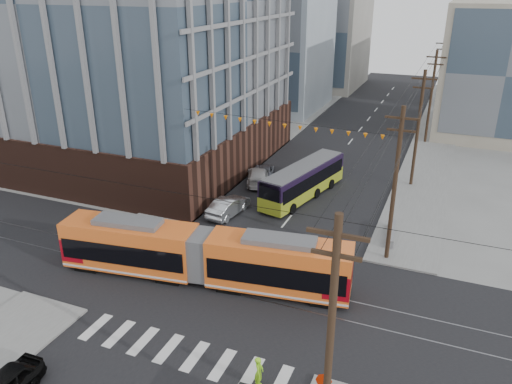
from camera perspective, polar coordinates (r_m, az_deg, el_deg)
ground at (r=30.02m, az=-5.54°, el=-14.35°), size 160.00×160.00×0.00m
office_building at (r=55.46m, az=-15.86°, el=18.12°), size 30.00×25.00×28.60m
bg_bldg_nw_near at (r=78.88m, az=0.94°, el=16.23°), size 18.00×16.00×18.00m
bg_bldg_ne_near at (r=69.81m, az=26.32°, el=12.25°), size 14.00×14.00×16.00m
bg_bldg_nw_far at (r=96.75m, az=7.25°, el=17.88°), size 16.00×18.00×20.00m
bg_bldg_ne_far at (r=89.85m, az=27.01°, el=13.37°), size 16.00×16.00×14.00m
utility_pole_near at (r=19.79m, az=8.43°, el=-16.99°), size 0.30×0.30×11.00m
utility_pole_far at (r=78.02m, az=20.21°, el=12.20°), size 0.30×0.30×11.00m
streetcar at (r=32.57m, az=-6.19°, el=-7.24°), size 19.29×5.28×3.68m
city_bus at (r=45.25m, az=5.44°, el=1.31°), size 4.89×11.25×3.11m
parked_car_silver at (r=41.86m, az=-3.16°, el=-1.63°), size 2.24×4.89×1.55m
parked_car_white at (r=48.43m, az=0.25°, el=1.86°), size 3.78×5.55×1.49m
parked_car_grey at (r=50.07m, az=0.99°, el=2.38°), size 3.28×4.62×1.17m
pedestrian at (r=25.39m, az=0.34°, el=-19.91°), size 0.53×0.70×1.72m
jersey_barrier at (r=39.51m, az=15.13°, el=-4.64°), size 1.23×3.93×0.77m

